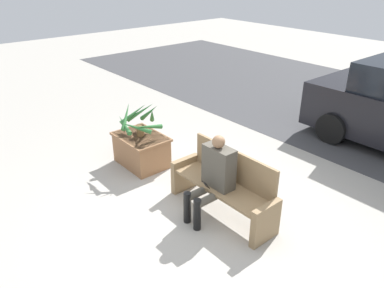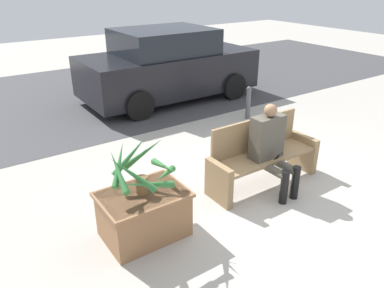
# 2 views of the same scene
# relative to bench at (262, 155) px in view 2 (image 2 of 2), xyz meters

# --- Properties ---
(ground_plane) EXTENTS (30.00, 30.00, 0.00)m
(ground_plane) POSITION_rel_bench_xyz_m (-0.14, -0.34, -0.42)
(ground_plane) COLOR #ADA89E
(road_surface) EXTENTS (20.00, 6.00, 0.01)m
(road_surface) POSITION_rel_bench_xyz_m (-0.14, 5.50, -0.42)
(road_surface) COLOR #424244
(road_surface) RESTS_ON ground_plane
(bench) EXTENTS (1.69, 0.49, 0.91)m
(bench) POSITION_rel_bench_xyz_m (0.00, 0.00, 0.00)
(bench) COLOR #8C704C
(bench) RESTS_ON ground_plane
(person_seated) EXTENTS (0.46, 0.63, 1.20)m
(person_seated) POSITION_rel_bench_xyz_m (-0.03, -0.19, 0.23)
(person_seated) COLOR #4C473D
(person_seated) RESTS_ON ground_plane
(planter_box) EXTENTS (0.94, 0.68, 0.55)m
(planter_box) POSITION_rel_bench_xyz_m (-1.91, -0.14, -0.13)
(planter_box) COLOR #936642
(planter_box) RESTS_ON ground_plane
(potted_plant) EXTENTS (0.77, 0.77, 0.57)m
(potted_plant) POSITION_rel_bench_xyz_m (-1.92, -0.14, 0.42)
(potted_plant) COLOR brown
(potted_plant) RESTS_ON planter_box
(parked_car) EXTENTS (3.97, 1.98, 1.61)m
(parked_car) POSITION_rel_bench_xyz_m (0.94, 4.09, 0.36)
(parked_car) COLOR black
(parked_car) RESTS_ON ground_plane
(bollard_post) EXTENTS (0.10, 0.10, 0.67)m
(bollard_post) POSITION_rel_bench_xyz_m (1.59, 2.02, -0.07)
(bollard_post) COLOR #4C4C51
(bollard_post) RESTS_ON ground_plane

